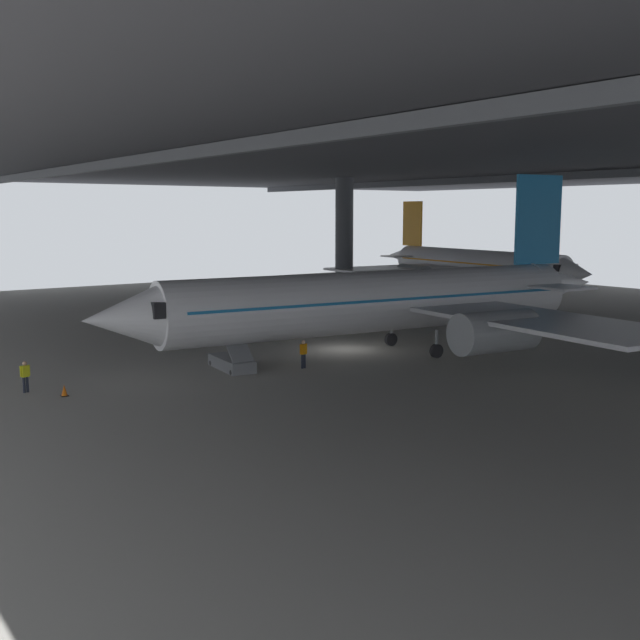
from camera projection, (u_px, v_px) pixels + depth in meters
name	position (u px, v px, depth m)	size (l,w,h in m)	color
ground_plane	(344.00, 349.00, 51.92)	(110.00, 110.00, 0.00)	gray
hangar_structure	(486.00, 155.00, 58.07)	(121.00, 99.00, 14.28)	#4C4F54
airplane_main	(386.00, 301.00, 49.52)	(37.38, 38.50, 11.96)	white
boarding_stairs	(231.00, 357.00, 45.31)	(4.43, 1.94, 4.76)	slate
crew_worker_near_nose	(25.00, 375.00, 39.29)	(0.29, 0.54, 1.65)	#232838
crew_worker_by_stairs	(303.00, 352.00, 45.43)	(0.25, 0.55, 1.71)	#232838
airplane_distant	(473.00, 265.00, 88.03)	(33.84, 32.80, 10.71)	white
traffic_cone_orange	(64.00, 390.00, 38.60)	(0.36, 0.36, 0.60)	black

